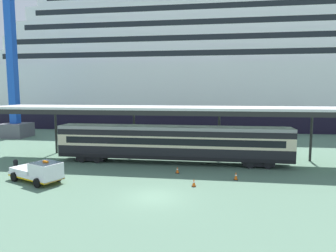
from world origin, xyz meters
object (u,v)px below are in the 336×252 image
Objects in this scene: train_carriage at (172,142)px; quay_bollard at (16,164)px; service_truck at (39,171)px; traffic_cone_mid at (177,170)px; traffic_cone_near at (236,176)px; cruise_ship at (276,59)px; dockside_crane at (13,30)px; traffic_cone_far at (194,183)px.

quay_bollard is at bearing -163.37° from train_carriage.
traffic_cone_mid is at bearing 22.25° from service_truck.
train_carriage is 8.73m from traffic_cone_near.
dockside_crane is (-48.33, -26.50, 2.65)m from cruise_ship.
quay_bollard is (-34.68, -46.61, -15.06)m from cruise_ship.
quay_bollard is at bearing -126.66° from cruise_ship.
train_carriage is at bearing 39.81° from service_truck.
cruise_ship is 54.62m from traffic_cone_far.
train_carriage reaches higher than service_truck.
service_truck is at bearing -38.34° from quay_bollard.
dockside_crane is at bearing 127.85° from service_truck.
service_truck is 35.13m from dockside_crane.
service_truck reaches higher than traffic_cone_near.
traffic_cone_far is 0.01× the size of dockside_crane.
cruise_ship is 60.44m from service_truck.
train_carriage is 4.55× the size of service_truck.
service_truck is at bearing -140.19° from train_carriage.
traffic_cone_near is 45.10m from dockside_crane.
cruise_ship is 141.50× the size of quay_bollard.
cruise_ship is 51.41m from traffic_cone_near.
dockside_crane is (-29.25, 15.45, 15.91)m from train_carriage.
cruise_ship is at bearing 65.53° from train_carriage.
service_truck is at bearing -176.62° from traffic_cone_far.
train_carriage is at bearing 139.57° from traffic_cone_near.
train_carriage reaches higher than traffic_cone_far.
train_carriage is 33.42× the size of traffic_cone_near.
service_truck is (-10.46, -8.72, -1.33)m from train_carriage.
train_carriage is at bearing 104.69° from traffic_cone_mid.
traffic_cone_mid is (-5.43, 1.51, -0.05)m from traffic_cone_near.
traffic_cone_far is (1.83, -3.92, 0.00)m from traffic_cone_mid.
dockside_crane is (-18.78, 24.17, 17.23)m from service_truck.
traffic_cone_near is at bearing -104.88° from cruise_ship.
service_truck is 17.25m from traffic_cone_near.
traffic_cone_near is 0.79× the size of quay_bollard.
service_truck is at bearing -169.30° from traffic_cone_near.
service_truck is 0.10× the size of dockside_crane.
traffic_cone_far is at bearing 3.38° from service_truck.
service_truck is at bearing -120.25° from cruise_ship.
quay_bollard is (-15.60, -4.66, -1.80)m from train_carriage.
traffic_cone_mid is (1.05, -4.01, -1.99)m from train_carriage.
quay_bollard reaches higher than traffic_cone_far.
traffic_cone_mid is at bearing -111.43° from cruise_ship.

